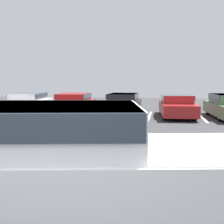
# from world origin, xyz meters

# --- Properties ---
(stall_stripe_a) EXTENTS (0.12, 4.47, 0.01)m
(stall_stripe_a) POSITION_xyz_m (-7.99, 13.99, 0.00)
(stall_stripe_a) COLOR white
(stall_stripe_a) RESTS_ON ground_plane
(stall_stripe_b) EXTENTS (0.12, 4.47, 0.01)m
(stall_stripe_b) POSITION_xyz_m (-5.19, 13.99, 0.00)
(stall_stripe_b) COLOR white
(stall_stripe_b) RESTS_ON ground_plane
(stall_stripe_c) EXTENTS (0.12, 4.47, 0.01)m
(stall_stripe_c) POSITION_xyz_m (-2.39, 13.99, 0.00)
(stall_stripe_c) COLOR white
(stall_stripe_c) RESTS_ON ground_plane
(stall_stripe_d) EXTENTS (0.12, 4.47, 0.01)m
(stall_stripe_d) POSITION_xyz_m (0.42, 13.99, 0.00)
(stall_stripe_d) COLOR white
(stall_stripe_d) RESTS_ON ground_plane
(stall_stripe_e) EXTENTS (0.12, 4.47, 0.01)m
(stall_stripe_e) POSITION_xyz_m (3.22, 13.99, 0.00)
(stall_stripe_e) COLOR white
(stall_stripe_e) RESTS_ON ground_plane
(pickup_truck) EXTENTS (6.40, 3.12, 1.73)m
(pickup_truck) POSITION_xyz_m (0.08, 0.78, 0.87)
(pickup_truck) COLOR white
(pickup_truck) RESTS_ON ground_plane
(parked_sedan_a) EXTENTS (2.21, 4.72, 1.20)m
(parked_sedan_a) POSITION_xyz_m (-6.74, 14.15, 0.65)
(parked_sedan_a) COLOR silver
(parked_sedan_a) RESTS_ON ground_plane
(parked_sedan_b) EXTENTS (1.96, 4.51, 1.22)m
(parked_sedan_b) POSITION_xyz_m (-3.87, 13.88, 0.65)
(parked_sedan_b) COLOR maroon
(parked_sedan_b) RESTS_ON ground_plane
(parked_sedan_c) EXTENTS (1.79, 4.30, 1.21)m
(parked_sedan_c) POSITION_xyz_m (-1.09, 14.25, 0.65)
(parked_sedan_c) COLOR #232326
(parked_sedan_c) RESTS_ON ground_plane
(parked_sedan_d) EXTENTS (2.00, 4.60, 1.19)m
(parked_sedan_d) POSITION_xyz_m (1.88, 13.94, 0.64)
(parked_sedan_d) COLOR maroon
(parked_sedan_d) RESTS_ON ground_plane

